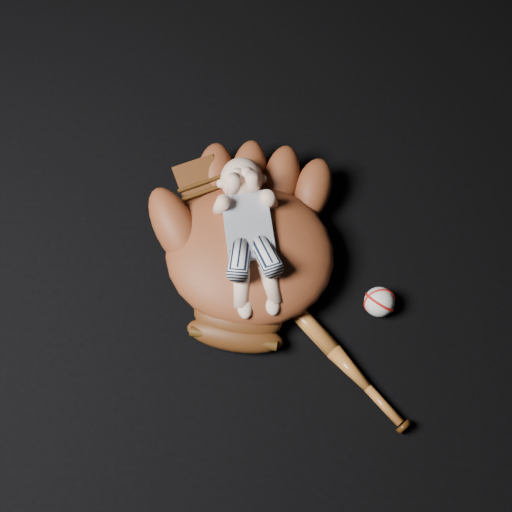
# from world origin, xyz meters

# --- Properties ---
(baseball_glove) EXTENTS (0.54, 0.59, 0.16)m
(baseball_glove) POSITION_xyz_m (0.03, 0.14, 0.08)
(baseball_glove) COLOR #632A15
(baseball_glove) RESTS_ON ground
(newborn_baby) EXTENTS (0.21, 0.37, 0.14)m
(newborn_baby) POSITION_xyz_m (0.03, 0.14, 0.13)
(newborn_baby) COLOR #E5B193
(newborn_baby) RESTS_ON baseball_glove
(baseball_bat) EXTENTS (0.28, 0.31, 0.04)m
(baseball_bat) POSITION_xyz_m (0.22, -0.08, 0.02)
(baseball_bat) COLOR #A65A20
(baseball_bat) RESTS_ON ground
(baseball) EXTENTS (0.08, 0.08, 0.07)m
(baseball) POSITION_xyz_m (0.31, 0.04, 0.03)
(baseball) COLOR silver
(baseball) RESTS_ON ground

